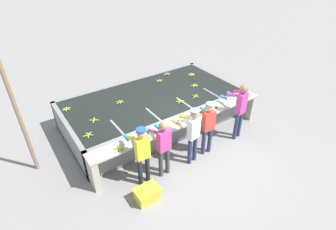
{
  "coord_description": "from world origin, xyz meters",
  "views": [
    {
      "loc": [
        -3.72,
        -4.34,
        4.87
      ],
      "look_at": [
        0.0,
        1.04,
        0.63
      ],
      "focal_mm": 28.0,
      "sensor_mm": 36.0,
      "label": 1
    }
  ],
  "objects_px": {
    "worker_3": "(208,123)",
    "crate": "(147,194)",
    "banana_bunch_floating_1": "(66,109)",
    "support_post_left": "(19,117)",
    "banana_bunch_floating_0": "(120,102)",
    "banana_bunch_floating_8": "(94,120)",
    "banana_bunch_ledge_0": "(183,118)",
    "banana_bunch_floating_3": "(194,85)",
    "banana_bunch_ledge_2": "(205,114)",
    "banana_bunch_floating_6": "(159,81)",
    "worker_1": "(163,144)",
    "banana_bunch_floating_9": "(167,74)",
    "knife_0": "(217,107)",
    "worker_2": "(192,131)",
    "banana_bunch_floating_4": "(180,101)",
    "banana_bunch_floating_2": "(195,96)",
    "banana_bunch_ledge_1": "(119,149)",
    "banana_bunch_floating_7": "(88,135)",
    "worker_0": "(142,151)",
    "banana_bunch_floating_5": "(191,74)"
  },
  "relations": [
    {
      "from": "banana_bunch_floating_3",
      "to": "crate",
      "type": "bearing_deg",
      "value": -143.68
    },
    {
      "from": "banana_bunch_floating_1",
      "to": "banana_bunch_ledge_2",
      "type": "xyz_separation_m",
      "value": [
        3.13,
        -2.48,
        0.0
      ]
    },
    {
      "from": "banana_bunch_floating_7",
      "to": "support_post_left",
      "type": "distance_m",
      "value": 1.58
    },
    {
      "from": "banana_bunch_floating_2",
      "to": "knife_0",
      "type": "bearing_deg",
      "value": -81.82
    },
    {
      "from": "banana_bunch_floating_6",
      "to": "support_post_left",
      "type": "height_order",
      "value": "support_post_left"
    },
    {
      "from": "worker_2",
      "to": "banana_bunch_floating_2",
      "type": "bearing_deg",
      "value": 48.04
    },
    {
      "from": "banana_bunch_ledge_1",
      "to": "support_post_left",
      "type": "xyz_separation_m",
      "value": [
        -1.68,
        1.56,
        0.68
      ]
    },
    {
      "from": "banana_bunch_floating_3",
      "to": "worker_0",
      "type": "bearing_deg",
      "value": -148.25
    },
    {
      "from": "worker_1",
      "to": "knife_0",
      "type": "xyz_separation_m",
      "value": [
        2.27,
        0.55,
        -0.04
      ]
    },
    {
      "from": "worker_3",
      "to": "banana_bunch_floating_6",
      "type": "xyz_separation_m",
      "value": [
        0.41,
        2.97,
        -0.04
      ]
    },
    {
      "from": "knife_0",
      "to": "crate",
      "type": "distance_m",
      "value": 3.29
    },
    {
      "from": "worker_0",
      "to": "banana_bunch_floating_1",
      "type": "bearing_deg",
      "value": 106.46
    },
    {
      "from": "banana_bunch_floating_9",
      "to": "crate",
      "type": "xyz_separation_m",
      "value": [
        -3.14,
        -3.78,
        -0.75
      ]
    },
    {
      "from": "worker_3",
      "to": "banana_bunch_floating_9",
      "type": "xyz_separation_m",
      "value": [
        0.96,
        3.28,
        -0.04
      ]
    },
    {
      "from": "worker_3",
      "to": "banana_bunch_floating_1",
      "type": "height_order",
      "value": "worker_3"
    },
    {
      "from": "banana_bunch_floating_4",
      "to": "banana_bunch_ledge_2",
      "type": "xyz_separation_m",
      "value": [
        0.17,
        -0.97,
        0.0
      ]
    },
    {
      "from": "worker_2",
      "to": "banana_bunch_floating_6",
      "type": "distance_m",
      "value": 3.18
    },
    {
      "from": "banana_bunch_floating_0",
      "to": "banana_bunch_floating_6",
      "type": "relative_size",
      "value": 1.02
    },
    {
      "from": "worker_1",
      "to": "banana_bunch_floating_8",
      "type": "distance_m",
      "value": 2.16
    },
    {
      "from": "worker_3",
      "to": "knife_0",
      "type": "xyz_separation_m",
      "value": [
        0.85,
        0.53,
        -0.05
      ]
    },
    {
      "from": "banana_bunch_ledge_1",
      "to": "banana_bunch_ledge_2",
      "type": "xyz_separation_m",
      "value": [
        2.65,
        0.01,
        0.0
      ]
    },
    {
      "from": "banana_bunch_floating_1",
      "to": "crate",
      "type": "bearing_deg",
      "value": -79.43
    },
    {
      "from": "banana_bunch_floating_7",
      "to": "knife_0",
      "type": "height_order",
      "value": "banana_bunch_floating_7"
    },
    {
      "from": "banana_bunch_floating_9",
      "to": "worker_0",
      "type": "bearing_deg",
      "value": -131.91
    },
    {
      "from": "banana_bunch_floating_6",
      "to": "banana_bunch_ledge_2",
      "type": "xyz_separation_m",
      "value": [
        -0.1,
        -2.54,
        0.0
      ]
    },
    {
      "from": "banana_bunch_floating_3",
      "to": "worker_2",
      "type": "bearing_deg",
      "value": -130.66
    },
    {
      "from": "banana_bunch_floating_4",
      "to": "banana_bunch_ledge_1",
      "type": "height_order",
      "value": "banana_bunch_ledge_1"
    },
    {
      "from": "worker_3",
      "to": "banana_bunch_floating_8",
      "type": "height_order",
      "value": "worker_3"
    },
    {
      "from": "worker_3",
      "to": "crate",
      "type": "bearing_deg",
      "value": -166.99
    },
    {
      "from": "crate",
      "to": "banana_bunch_floating_0",
      "type": "bearing_deg",
      "value": 74.47
    },
    {
      "from": "worker_1",
      "to": "support_post_left",
      "type": "xyz_separation_m",
      "value": [
        -2.6,
        2.0,
        0.65
      ]
    },
    {
      "from": "banana_bunch_ledge_2",
      "to": "banana_bunch_floating_3",
      "type": "bearing_deg",
      "value": 60.44
    },
    {
      "from": "banana_bunch_floating_6",
      "to": "worker_0",
      "type": "bearing_deg",
      "value": -128.89
    },
    {
      "from": "worker_2",
      "to": "worker_3",
      "type": "height_order",
      "value": "worker_2"
    },
    {
      "from": "banana_bunch_floating_9",
      "to": "knife_0",
      "type": "bearing_deg",
      "value": -92.24
    },
    {
      "from": "worker_2",
      "to": "banana_bunch_floating_0",
      "type": "distance_m",
      "value": 2.59
    },
    {
      "from": "banana_bunch_floating_1",
      "to": "banana_bunch_floating_5",
      "type": "height_order",
      "value": "same"
    },
    {
      "from": "banana_bunch_ledge_1",
      "to": "knife_0",
      "type": "bearing_deg",
      "value": 1.83
    },
    {
      "from": "banana_bunch_floating_2",
      "to": "banana_bunch_floating_0",
      "type": "bearing_deg",
      "value": 154.2
    },
    {
      "from": "banana_bunch_floating_6",
      "to": "support_post_left",
      "type": "xyz_separation_m",
      "value": [
        -4.43,
        -0.99,
        0.68
      ]
    },
    {
      "from": "banana_bunch_floating_8",
      "to": "crate",
      "type": "relative_size",
      "value": 0.47
    },
    {
      "from": "banana_bunch_floating_5",
      "to": "banana_bunch_ledge_1",
      "type": "xyz_separation_m",
      "value": [
        -4.01,
        -2.31,
        0.0
      ]
    },
    {
      "from": "banana_bunch_floating_8",
      "to": "banana_bunch_ledge_2",
      "type": "xyz_separation_m",
      "value": [
        2.69,
        -1.47,
        0.0
      ]
    },
    {
      "from": "banana_bunch_floating_0",
      "to": "banana_bunch_floating_6",
      "type": "xyz_separation_m",
      "value": [
        1.79,
        0.58,
        0.0
      ]
    },
    {
      "from": "banana_bunch_floating_5",
      "to": "banana_bunch_floating_9",
      "type": "relative_size",
      "value": 0.99
    },
    {
      "from": "banana_bunch_floating_1",
      "to": "worker_1",
      "type": "bearing_deg",
      "value": -64.48
    },
    {
      "from": "banana_bunch_ledge_0",
      "to": "banana_bunch_floating_3",
      "type": "bearing_deg",
      "value": 41.75
    },
    {
      "from": "banana_bunch_floating_0",
      "to": "banana_bunch_floating_8",
      "type": "xyz_separation_m",
      "value": [
        -1.0,
        -0.49,
        0.0
      ]
    },
    {
      "from": "banana_bunch_floating_1",
      "to": "support_post_left",
      "type": "relative_size",
      "value": 0.09
    },
    {
      "from": "crate",
      "to": "banana_bunch_floating_6",
      "type": "bearing_deg",
      "value": 53.25
    }
  ]
}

